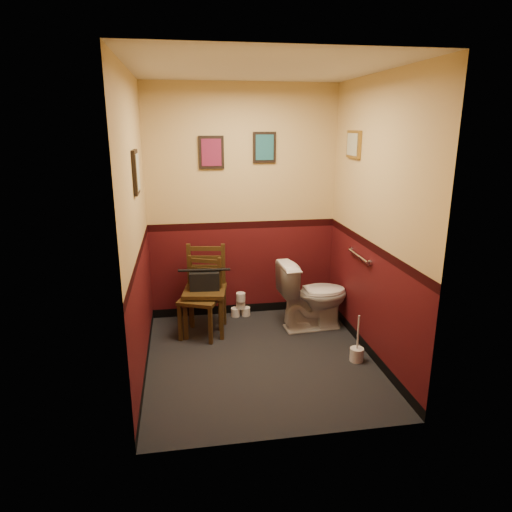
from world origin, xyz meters
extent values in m
cube|color=black|center=(0.00, 0.00, 0.00)|extent=(2.20, 2.40, 0.00)
cube|color=silver|center=(0.00, 0.00, 2.70)|extent=(2.20, 2.40, 0.00)
cube|color=#460E10|center=(0.00, 1.20, 1.35)|extent=(2.20, 0.00, 2.70)
cube|color=#460E10|center=(0.00, -1.20, 1.35)|extent=(2.20, 0.00, 2.70)
cube|color=#460E10|center=(-1.10, 0.00, 1.35)|extent=(0.00, 2.40, 2.70)
cube|color=#460E10|center=(1.10, 0.00, 1.35)|extent=(0.00, 2.40, 2.70)
cylinder|color=silver|center=(1.07, 0.25, 0.95)|extent=(0.03, 0.50, 0.03)
cylinder|color=silver|center=(1.09, 0.00, 0.95)|extent=(0.02, 0.06, 0.06)
cylinder|color=silver|center=(1.09, 0.50, 0.95)|extent=(0.02, 0.06, 0.06)
cube|color=black|center=(-0.35, 1.18, 1.95)|extent=(0.28, 0.03, 0.36)
cube|color=maroon|center=(-0.35, 1.17, 1.95)|extent=(0.22, 0.01, 0.30)
cube|color=black|center=(0.25, 1.18, 2.00)|extent=(0.26, 0.03, 0.34)
cube|color=#205F69|center=(0.25, 1.17, 2.00)|extent=(0.20, 0.01, 0.28)
cube|color=black|center=(-1.08, 0.10, 1.85)|extent=(0.03, 0.30, 0.38)
cube|color=#A8A584|center=(-1.07, 0.10, 1.85)|extent=(0.01, 0.24, 0.31)
cube|color=olive|center=(1.08, 0.60, 2.05)|extent=(0.03, 0.34, 0.28)
cube|color=#A8A584|center=(1.07, 0.60, 2.05)|extent=(0.01, 0.28, 0.22)
imported|color=white|center=(0.72, 0.65, 0.39)|extent=(0.82, 0.50, 0.78)
cylinder|color=silver|center=(0.94, -0.18, 0.07)|extent=(0.13, 0.13, 0.13)
cylinder|color=silver|center=(0.94, -0.18, 0.29)|extent=(0.02, 0.02, 0.38)
cube|color=#3F2B13|center=(-0.55, 0.64, 0.43)|extent=(0.52, 0.52, 0.04)
cube|color=#3F2B13|center=(-0.77, 0.55, 0.21)|extent=(0.05, 0.05, 0.43)
cube|color=#3F2B13|center=(-0.64, 0.86, 0.21)|extent=(0.05, 0.05, 0.43)
cube|color=#3F2B13|center=(-0.46, 0.41, 0.21)|extent=(0.05, 0.05, 0.43)
cube|color=#3F2B13|center=(-0.33, 0.73, 0.21)|extent=(0.05, 0.05, 0.43)
cube|color=#3F2B13|center=(-0.64, 0.87, 0.64)|extent=(0.05, 0.05, 0.43)
cube|color=#3F2B13|center=(-0.32, 0.73, 0.64)|extent=(0.05, 0.05, 0.43)
cube|color=#3F2B13|center=(-0.48, 0.80, 0.52)|extent=(0.31, 0.15, 0.04)
cube|color=#3F2B13|center=(-0.48, 0.80, 0.62)|extent=(0.31, 0.15, 0.04)
cube|color=#3F2B13|center=(-0.48, 0.80, 0.71)|extent=(0.31, 0.15, 0.04)
cube|color=#3F2B13|center=(-0.48, 0.80, 0.81)|extent=(0.31, 0.15, 0.04)
cube|color=#3F2B13|center=(-0.49, 0.73, 0.48)|extent=(0.52, 0.52, 0.04)
cube|color=#3F2B13|center=(-0.71, 0.57, 0.24)|extent=(0.05, 0.05, 0.48)
cube|color=#3F2B13|center=(-0.65, 0.95, 0.24)|extent=(0.05, 0.05, 0.48)
cube|color=#3F2B13|center=(-0.33, 0.51, 0.24)|extent=(0.05, 0.05, 0.48)
cube|color=#3F2B13|center=(-0.27, 0.89, 0.24)|extent=(0.05, 0.05, 0.48)
cube|color=#3F2B13|center=(-0.65, 0.96, 0.73)|extent=(0.05, 0.04, 0.48)
cube|color=#3F2B13|center=(-0.27, 0.89, 0.73)|extent=(0.05, 0.04, 0.48)
cube|color=#3F2B13|center=(-0.46, 0.93, 0.59)|extent=(0.37, 0.09, 0.05)
cube|color=#3F2B13|center=(-0.46, 0.93, 0.70)|extent=(0.37, 0.09, 0.05)
cube|color=#3F2B13|center=(-0.46, 0.93, 0.81)|extent=(0.37, 0.09, 0.05)
cube|color=#3F2B13|center=(-0.46, 0.93, 0.91)|extent=(0.37, 0.09, 0.05)
cube|color=black|center=(-0.49, 0.73, 0.61)|extent=(0.33, 0.18, 0.20)
cylinder|color=black|center=(-0.49, 0.73, 0.73)|extent=(0.28, 0.05, 0.03)
cylinder|color=silver|center=(-0.11, 1.10, 0.05)|extent=(0.11, 0.11, 0.10)
cylinder|color=silver|center=(0.01, 1.10, 0.05)|extent=(0.11, 0.11, 0.10)
cylinder|color=silver|center=(-0.05, 1.09, 0.15)|extent=(0.11, 0.11, 0.10)
cylinder|color=silver|center=(-0.05, 1.07, 0.25)|extent=(0.11, 0.11, 0.10)
camera|label=1|loc=(-0.70, -4.01, 2.25)|focal=32.00mm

